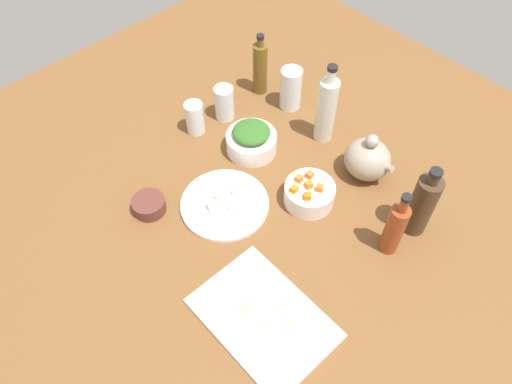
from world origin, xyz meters
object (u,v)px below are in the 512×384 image
(bottle_3, at_px, (395,228))
(cutting_board, at_px, (263,318))
(bottle_0, at_px, (422,204))
(drinking_glass_2, at_px, (224,103))
(bowl_greens, at_px, (251,143))
(bottle_2, at_px, (260,68))
(bowl_carrots, at_px, (309,194))
(teapot, at_px, (368,159))
(plate_tofu, at_px, (225,204))
(drinking_glass_0, at_px, (291,89))
(bottle_1, at_px, (326,109))
(bowl_small_side, at_px, (149,205))
(drinking_glass_1, at_px, (195,118))

(bottle_3, bearing_deg, cutting_board, -102.43)
(bottle_0, distance_m, drinking_glass_2, 0.67)
(bowl_greens, xyz_separation_m, bottle_2, (-0.18, 0.21, 0.06))
(bowl_carrots, height_order, teapot, teapot)
(bowl_carrots, relative_size, drinking_glass_2, 1.21)
(plate_tofu, bearing_deg, bottle_0, 38.35)
(cutting_board, relative_size, drinking_glass_0, 2.31)
(cutting_board, xyz_separation_m, bowl_carrots, (-0.16, 0.34, 0.03))
(bowl_greens, bearing_deg, bowl_carrots, -4.34)
(drinking_glass_0, bearing_deg, drinking_glass_2, -119.77)
(bowl_greens, xyz_separation_m, bowl_carrots, (0.25, -0.02, 0.00))
(bottle_1, distance_m, bottle_2, 0.29)
(bowl_small_side, bearing_deg, bottle_2, 104.64)
(bowl_small_side, height_order, bottle_1, bottle_1)
(bowl_small_side, height_order, drinking_glass_2, drinking_glass_2)
(bottle_3, height_order, drinking_glass_1, bottle_3)
(bowl_greens, distance_m, drinking_glass_1, 0.19)
(bottle_2, height_order, drinking_glass_2, bottle_2)
(cutting_board, height_order, bottle_2, bottle_2)
(teapot, bearing_deg, cutting_board, -77.31)
(plate_tofu, height_order, drinking_glass_1, drinking_glass_1)
(bowl_greens, xyz_separation_m, bottle_0, (0.50, 0.12, 0.07))
(plate_tofu, relative_size, bowl_greens, 1.62)
(bottle_0, bearing_deg, plate_tofu, -141.65)
(bowl_greens, bearing_deg, drinking_glass_1, -159.18)
(bottle_1, height_order, bottle_3, bottle_1)
(bottle_1, bearing_deg, bottle_3, -25.10)
(bowl_greens, relative_size, drinking_glass_1, 1.42)
(drinking_glass_2, bearing_deg, bowl_greens, -13.20)
(bowl_greens, bearing_deg, drinking_glass_0, 104.05)
(bottle_0, height_order, bottle_1, bottle_1)
(bowl_carrots, xyz_separation_m, drinking_glass_1, (-0.43, -0.05, 0.02))
(bowl_greens, relative_size, bottle_1, 0.57)
(bottle_2, relative_size, drinking_glass_0, 1.53)
(plate_tofu, xyz_separation_m, bottle_2, (-0.28, 0.41, 0.09))
(bottle_2, xyz_separation_m, drinking_glass_0, (0.12, 0.02, -0.02))
(bowl_small_side, distance_m, drinking_glass_2, 0.42)
(drinking_glass_2, bearing_deg, cutting_board, -34.19)
(bowl_carrots, distance_m, drinking_glass_2, 0.42)
(bowl_small_side, bearing_deg, bottle_0, 41.65)
(plate_tofu, relative_size, bowl_carrots, 1.76)
(plate_tofu, xyz_separation_m, drinking_glass_1, (-0.28, 0.13, 0.05))
(cutting_board, distance_m, drinking_glass_0, 0.75)
(drinking_glass_2, bearing_deg, bottle_1, 29.98)
(bottle_3, bearing_deg, teapot, 142.12)
(cutting_board, distance_m, plate_tofu, 0.35)
(bowl_greens, height_order, drinking_glass_0, drinking_glass_0)
(bowl_small_side, bearing_deg, drinking_glass_1, 117.37)
(bowl_carrots, xyz_separation_m, bottle_3, (0.24, 0.04, 0.06))
(bottle_2, bearing_deg, drinking_glass_2, -85.28)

